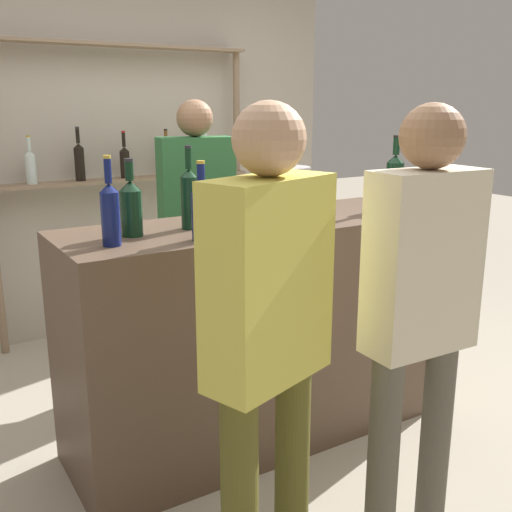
% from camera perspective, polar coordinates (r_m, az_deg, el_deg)
% --- Properties ---
extents(ground_plane, '(16.00, 16.00, 0.00)m').
position_cam_1_polar(ground_plane, '(3.15, 0.00, -16.47)').
color(ground_plane, '#B2A893').
extents(bar_counter, '(1.81, 0.62, 1.08)m').
position_cam_1_polar(bar_counter, '(2.91, 0.00, -7.26)').
color(bar_counter, brown).
rests_on(bar_counter, ground_plane).
extents(back_wall, '(3.41, 0.12, 2.80)m').
position_cam_1_polar(back_wall, '(4.45, -13.31, 11.24)').
color(back_wall, '#B2A899').
rests_on(back_wall, ground_plane).
extents(back_shelf, '(1.84, 0.18, 1.99)m').
position_cam_1_polar(back_shelf, '(4.29, -12.32, 9.75)').
color(back_shelf, '#897056').
rests_on(back_shelf, ground_plane).
extents(counter_bottle_0, '(0.08, 0.08, 0.31)m').
position_cam_1_polar(counter_bottle_0, '(2.37, -5.20, 4.37)').
color(counter_bottle_0, '#0F1956').
rests_on(counter_bottle_0, bar_counter).
extents(counter_bottle_1, '(0.09, 0.09, 0.37)m').
position_cam_1_polar(counter_bottle_1, '(3.17, 13.05, 7.06)').
color(counter_bottle_1, black).
rests_on(counter_bottle_1, bar_counter).
extents(counter_bottle_2, '(0.07, 0.07, 0.36)m').
position_cam_1_polar(counter_bottle_2, '(2.59, -6.37, 5.61)').
color(counter_bottle_2, black).
rests_on(counter_bottle_2, bar_counter).
extents(counter_bottle_3, '(0.07, 0.07, 0.34)m').
position_cam_1_polar(counter_bottle_3, '(2.33, -13.71, 4.07)').
color(counter_bottle_3, '#0F1956').
rests_on(counter_bottle_3, bar_counter).
extents(counter_bottle_4, '(0.09, 0.09, 0.32)m').
position_cam_1_polar(counter_bottle_4, '(2.49, -11.81, 4.64)').
color(counter_bottle_4, black).
rests_on(counter_bottle_4, bar_counter).
extents(ice_bucket, '(0.22, 0.22, 0.24)m').
position_cam_1_polar(ice_bucket, '(2.81, 2.97, 6.03)').
color(ice_bucket, '#B2B2B7').
rests_on(ice_bucket, bar_counter).
extents(customer_left, '(0.46, 0.31, 1.62)m').
position_cam_1_polar(customer_left, '(1.83, 1.15, -6.75)').
color(customer_left, brown).
rests_on(customer_left, ground_plane).
extents(server_behind_counter, '(0.47, 0.27, 1.64)m').
position_cam_1_polar(server_behind_counter, '(3.65, -5.64, 3.96)').
color(server_behind_counter, black).
rests_on(server_behind_counter, ground_plane).
extents(customer_center, '(0.41, 0.21, 1.62)m').
position_cam_1_polar(customer_center, '(2.12, 15.40, -4.08)').
color(customer_center, '#575347').
rests_on(customer_center, ground_plane).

